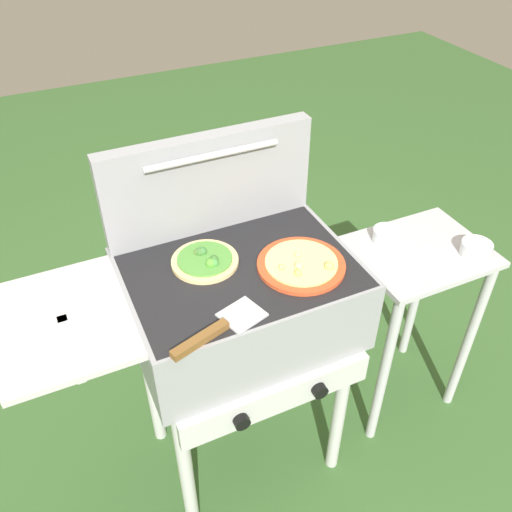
{
  "coord_description": "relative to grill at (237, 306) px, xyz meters",
  "views": [
    {
      "loc": [
        -0.44,
        -1.06,
        1.86
      ],
      "look_at": [
        0.05,
        0.0,
        0.92
      ],
      "focal_mm": 37.98,
      "sensor_mm": 36.0,
      "label": 1
    }
  ],
  "objects": [
    {
      "name": "grill",
      "position": [
        0.0,
        0.0,
        0.0
      ],
      "size": [
        0.96,
        0.53,
        0.9
      ],
      "color": "gray",
      "rests_on": "ground_plane"
    },
    {
      "name": "ground_plane",
      "position": [
        0.01,
        0.0,
        -0.76
      ],
      "size": [
        8.0,
        8.0,
        0.0
      ],
      "primitive_type": "plane",
      "color": "#38602D"
    },
    {
      "name": "prep_table",
      "position": [
        0.67,
        0.0,
        -0.22
      ],
      "size": [
        0.44,
        0.36,
        0.74
      ],
      "color": "#B2B2B7",
      "rests_on": "ground_plane"
    },
    {
      "name": "topping_bowl_near",
      "position": [
        0.82,
        -0.09,
        0.01
      ],
      "size": [
        0.1,
        0.1,
        0.04
      ],
      "color": "silver",
      "rests_on": "prep_table"
    },
    {
      "name": "pizza_cheese",
      "position": [
        0.17,
        -0.07,
        0.15
      ],
      "size": [
        0.25,
        0.25,
        0.04
      ],
      "color": "#C64723",
      "rests_on": "grill"
    },
    {
      "name": "spatula",
      "position": [
        -0.13,
        -0.2,
        0.15
      ],
      "size": [
        0.27,
        0.13,
        0.02
      ],
      "color": "#B7BABF",
      "rests_on": "grill"
    },
    {
      "name": "pizza_veggie",
      "position": [
        -0.07,
        0.06,
        0.15
      ],
      "size": [
        0.19,
        0.19,
        0.04
      ],
      "color": "#E0C17F",
      "rests_on": "grill"
    },
    {
      "name": "grill_lid_open",
      "position": [
        0.01,
        0.22,
        0.3
      ],
      "size": [
        0.63,
        0.08,
        0.3
      ],
      "color": "gray",
      "rests_on": "grill"
    },
    {
      "name": "topping_bowl_far",
      "position": [
        0.6,
        0.1,
        0.01
      ],
      "size": [
        0.09,
        0.09,
        0.04
      ],
      "color": "silver",
      "rests_on": "prep_table"
    }
  ]
}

